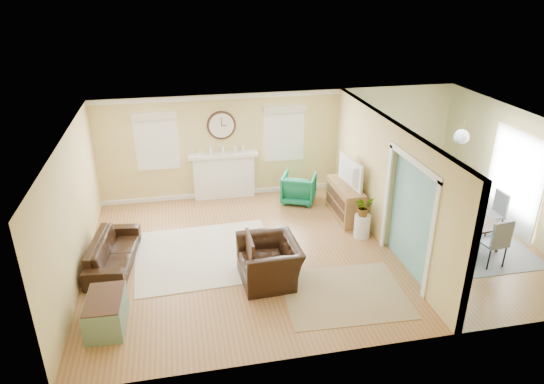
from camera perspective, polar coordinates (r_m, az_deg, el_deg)
The scene contains 29 objects.
floor at distance 10.11m, azimuth 4.82°, elevation -6.53°, with size 9.00×9.00×0.00m, color brown.
wall_back at distance 12.23m, azimuth 1.15°, elevation 5.82°, with size 9.00×0.02×2.60m, color tan.
wall_front at distance 7.04m, azimuth 11.99°, elevation -9.53°, with size 9.00×0.02×2.60m, color tan.
wall_left at distance 9.37m, azimuth -22.38°, elevation -2.03°, with size 0.02×6.00×2.60m, color tan.
wall_right at distance 11.57m, azimuth 27.03°, elevation 2.00°, with size 0.02×6.00×2.60m, color tan.
ceiling at distance 9.07m, azimuth 5.39°, elevation 7.75°, with size 9.00×6.00×0.02m, color white.
partition at distance 10.24m, azimuth 12.80°, elevation 1.82°, with size 0.17×6.00×2.60m.
fireplace at distance 12.13m, azimuth -5.68°, elevation 2.02°, with size 1.70×0.30×1.17m.
wall_clock at distance 11.80m, azimuth -5.98°, elevation 7.81°, with size 0.70×0.07×0.70m.
window_left at distance 11.81m, azimuth -13.47°, elevation 6.31°, with size 1.05×0.13×1.42m.
window_right at distance 12.08m, azimuth 1.45°, elevation 7.37°, with size 1.05×0.13×1.42m.
french_doors at distance 11.61m, azimuth 26.66°, elevation 1.08°, with size 0.06×1.70×2.20m.
pendant at distance 10.43m, azimuth 21.40°, elevation 6.08°, with size 0.30×0.30×0.55m.
rug_cream at distance 9.92m, azimuth -7.77°, elevation -7.27°, with size 2.77×2.40×0.01m, color beige.
rug_jute at distance 8.83m, azimuth 8.48°, elevation -11.75°, with size 2.12×1.73×0.01m, color tan.
rug_grey at distance 11.16m, azimuth 20.86°, elevation -5.00°, with size 2.36×2.95×0.01m, color gray.
sofa at distance 9.89m, azimuth -18.18°, elevation -6.69°, with size 1.90×0.74×0.55m, color black.
eames_chair at distance 8.91m, azimuth -0.32°, elevation -8.17°, with size 1.18×1.03×0.77m, color black.
green_chair at distance 11.93m, azimuth 3.18°, elevation 0.48°, with size 0.78×0.80×0.73m, color #086947.
trunk at distance 8.32m, azimuth -18.93°, elevation -13.22°, with size 0.61×0.96×0.54m.
credenza at distance 11.26m, azimuth 8.57°, elevation -1.07°, with size 0.48×1.40×0.80m.
tv at distance 10.97m, azimuth 8.71°, elevation 2.29°, with size 1.09×0.14×0.63m, color black.
garden_stool at distance 10.54m, azimuth 10.55°, elevation -3.95°, with size 0.34×0.34×0.50m, color white.
potted_plant at distance 10.33m, azimuth 10.74°, elevation -1.67°, with size 0.39×0.33×0.43m, color #337F33.
dining_table at distance 11.03m, azimuth 21.09°, elevation -3.65°, with size 1.72×0.96×0.61m, color #3E271A.
dining_chair_n at distance 11.78m, azimuth 18.92°, elevation -0.23°, with size 0.43×0.43×0.92m.
dining_chair_s at distance 10.17m, azimuth 24.61°, elevation -4.85°, with size 0.49×0.49×1.01m.
dining_chair_w at distance 10.55m, azimuth 18.51°, elevation -2.91°, with size 0.53×0.53×0.97m.
dining_chair_e at distance 11.32m, azimuth 24.44°, elevation -1.96°, with size 0.44×0.44×0.98m.
Camera 1 is at (-2.56, -8.32, 5.14)m, focal length 32.00 mm.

